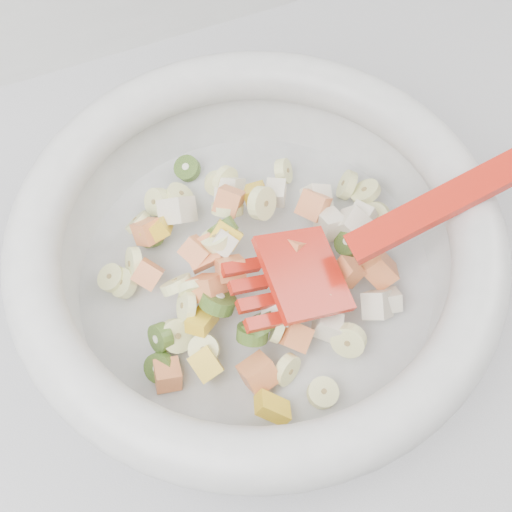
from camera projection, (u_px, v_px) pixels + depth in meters
name	position (u px, v px, depth m)	size (l,w,h in m)	color
counter	(129.00, 461.00, 0.90)	(2.00, 0.60, 0.90)	gray
mixing_bowl	(257.00, 250.00, 0.49)	(0.46, 0.37, 0.15)	silver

